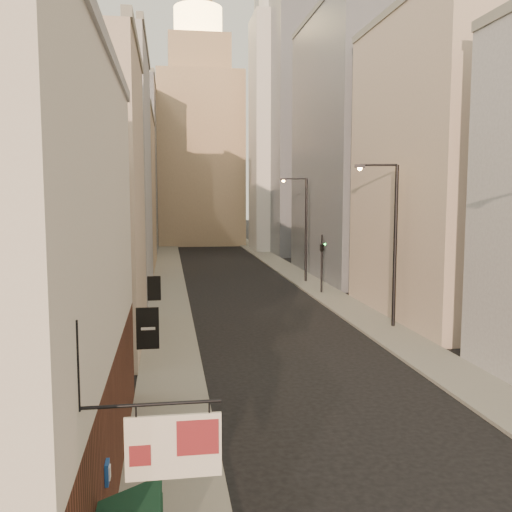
{
  "coord_description": "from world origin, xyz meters",
  "views": [
    {
      "loc": [
        -6.54,
        -6.19,
        8.33
      ],
      "look_at": [
        -1.95,
        23.33,
        5.1
      ],
      "focal_mm": 40.0,
      "sensor_mm": 36.0,
      "label": 1
    }
  ],
  "objects_px": {
    "streetlamp_mid": "(391,235)",
    "streetlamp_far": "(303,223)",
    "white_tower": "(279,125)",
    "traffic_light_right": "(322,249)",
    "clock_tower": "(199,139)"
  },
  "relations": [
    {
      "from": "streetlamp_mid",
      "to": "streetlamp_far",
      "type": "bearing_deg",
      "value": 106.15
    },
    {
      "from": "white_tower",
      "to": "traffic_light_right",
      "type": "bearing_deg",
      "value": -95.71
    },
    {
      "from": "traffic_light_right",
      "to": "streetlamp_mid",
      "type": "bearing_deg",
      "value": 100.43
    },
    {
      "from": "clock_tower",
      "to": "white_tower",
      "type": "xyz_separation_m",
      "value": [
        11.0,
        -14.0,
        0.97
      ]
    },
    {
      "from": "streetlamp_mid",
      "to": "streetlamp_far",
      "type": "relative_size",
      "value": 1.03
    },
    {
      "from": "streetlamp_mid",
      "to": "streetlamp_far",
      "type": "distance_m",
      "value": 19.02
    },
    {
      "from": "clock_tower",
      "to": "traffic_light_right",
      "type": "distance_m",
      "value": 54.54
    },
    {
      "from": "clock_tower",
      "to": "streetlamp_mid",
      "type": "distance_m",
      "value": 66.43
    },
    {
      "from": "streetlamp_mid",
      "to": "streetlamp_far",
      "type": "height_order",
      "value": "streetlamp_mid"
    },
    {
      "from": "white_tower",
      "to": "traffic_light_right",
      "type": "height_order",
      "value": "white_tower"
    },
    {
      "from": "streetlamp_mid",
      "to": "traffic_light_right",
      "type": "distance_m",
      "value": 12.79
    },
    {
      "from": "streetlamp_mid",
      "to": "white_tower",
      "type": "bearing_deg",
      "value": 99.97
    },
    {
      "from": "white_tower",
      "to": "streetlamp_far",
      "type": "xyz_separation_m",
      "value": [
        -3.89,
        -31.87,
        -12.96
      ]
    },
    {
      "from": "clock_tower",
      "to": "traffic_light_right",
      "type": "xyz_separation_m",
      "value": [
        7.17,
        -52.27,
        -13.83
      ]
    },
    {
      "from": "clock_tower",
      "to": "streetlamp_far",
      "type": "xyz_separation_m",
      "value": [
        7.11,
        -45.87,
        -11.99
      ]
    }
  ]
}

